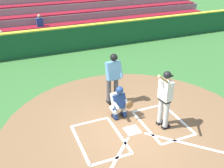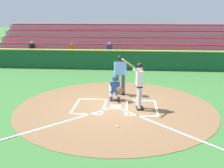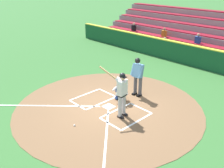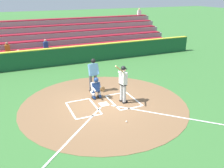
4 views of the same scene
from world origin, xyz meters
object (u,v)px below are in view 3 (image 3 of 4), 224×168
object	(u,v)px
plate_umpire	(138,74)
baseball	(74,125)
batter	(122,92)
catcher	(121,88)

from	to	relation	value
plate_umpire	baseball	distance (m)	3.85
batter	baseball	bearing A→B (deg)	68.45
batter	plate_umpire	distance (m)	2.08
batter	plate_umpire	size ratio (longest dim) A/B	1.14
batter	plate_umpire	world-z (taller)	batter
baseball	batter	bearing A→B (deg)	-111.55
catcher	baseball	world-z (taller)	catcher
catcher	plate_umpire	world-z (taller)	plate_umpire
batter	catcher	bearing A→B (deg)	-44.65
catcher	baseball	xyz separation A→B (m)	(-0.29, 2.79, -0.55)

